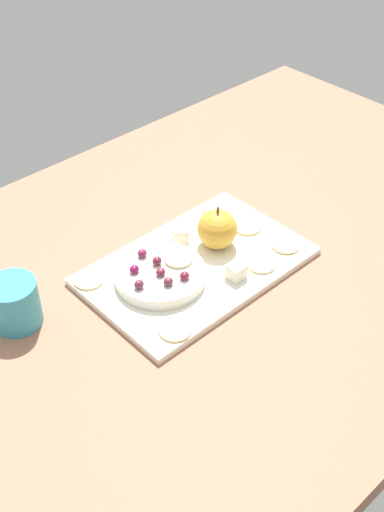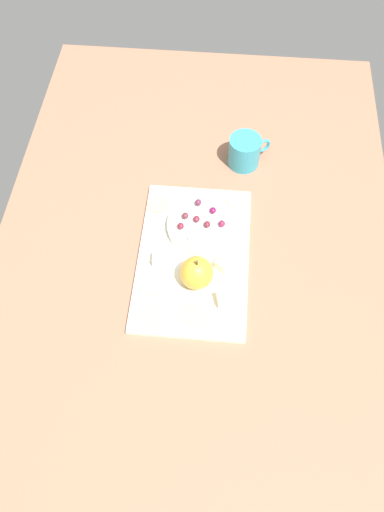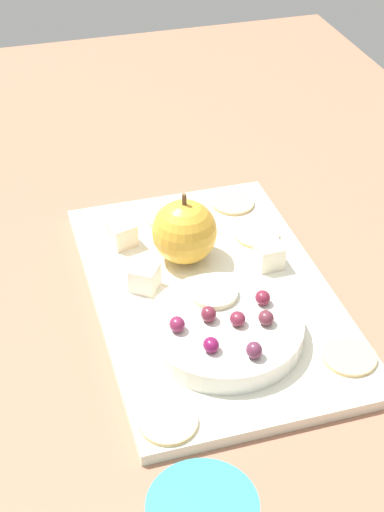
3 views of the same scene
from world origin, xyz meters
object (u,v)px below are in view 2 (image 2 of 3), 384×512
cracker_0 (158,204)px  cup (245,151)px  cheese_cube_2 (159,259)px  cracker_2 (153,284)px  grape_5 (213,210)px  apple_slice_0 (199,238)px  cheese_cube_1 (223,265)px  serving_dish (201,226)px  cracker_4 (237,200)px  grape_1 (196,219)px  grape_4 (199,203)px  platter (194,258)px  apple_whole (197,273)px  cheese_cube_0 (224,299)px  cracker_1 (151,315)px  grape_0 (222,224)px  grape_6 (207,224)px  cracker_3 (192,313)px  grape_2 (181,226)px  grape_3 (185,216)px

cracker_0 → cup: size_ratio=0.49×
cheese_cube_2 → cracker_2: cheese_cube_2 is taller
grape_5 → apple_slice_0: 7.84cm
grape_5 → cup: 19.71cm
apple_slice_0 → cheese_cube_1: bearing=-135.1°
serving_dish → cheese_cube_1: size_ratio=5.62×
cracker_4 → grape_1: size_ratio=3.11×
grape_1 → grape_4: bearing=-4.6°
apple_slice_0 → cup: size_ratio=0.46×
cheese_cube_1 → apple_slice_0: (5.77, 5.74, 1.08)cm
platter → grape_5: bearing=-17.8°
platter → grape_4: size_ratio=23.15×
cheese_cube_1 → apple_whole: bearing=124.4°
apple_slice_0 → cheese_cube_2: bearing=125.0°
serving_dish → cracker_2: serving_dish is taller
cheese_cube_0 → cracker_1: (-4.19, 14.52, -1.15)cm
platter → cheese_cube_1: (-2.41, -6.57, 1.96)cm
grape_0 → serving_dish: bearing=88.8°
cheese_cube_1 → grape_5: size_ratio=1.64×
cracker_1 → grape_6: grape_6 is taller
cracker_1 → apple_slice_0: 20.08cm
cheese_cube_1 → cracker_2: 15.47cm
cheese_cube_1 → grape_0: grape_0 is taller
grape_4 → grape_6: bearing=-159.6°
cracker_4 → apple_slice_0: size_ratio=1.07×
platter → apple_slice_0: apple_slice_0 is taller
cracker_2 → apple_whole: bearing=-79.6°
cheese_cube_2 → cheese_cube_1: bearing=-90.5°
cracker_3 → grape_0: grape_0 is taller
cheese_cube_2 → cracker_0: size_ratio=0.53×
cracker_1 → grape_0: bearing=-30.6°
cracker_1 → cracker_2: 7.07cm
cracker_1 → grape_0: size_ratio=3.11×
grape_4 → cracker_2: bearing=158.2°
apple_slice_0 → apple_whole: bearing=-178.0°
cheese_cube_1 → grape_2: size_ratio=1.64×
serving_dish → grape_2: bearing=109.0°
grape_2 → grape_5: bearing=-54.1°
grape_0 → grape_6: (-0.51, 3.24, 0.03)cm
grape_2 → grape_4: grape_4 is taller
grape_4 → cheese_cube_0: bearing=-163.5°
cracker_1 → grape_4: size_ratio=3.11×
cracker_0 → grape_2: bearing=-141.3°
grape_1 → grape_5: (2.71, -3.56, 0.01)cm
cheese_cube_0 → cheese_cube_2: size_ratio=1.00×
grape_1 → grape_3: 2.61cm
grape_0 → grape_2: 9.15cm
grape_5 → cracker_1: bearing=157.0°
serving_dish → cracker_1: size_ratio=2.97×
platter → cracker_4: 18.56cm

